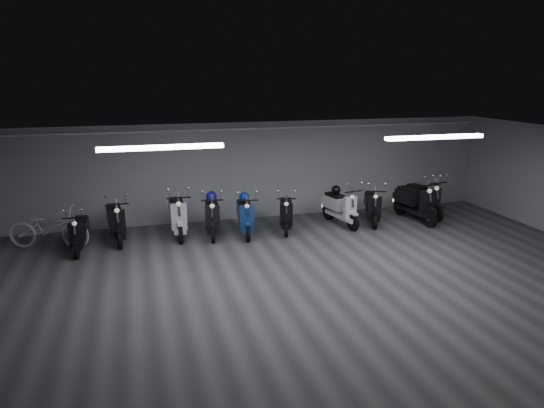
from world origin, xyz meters
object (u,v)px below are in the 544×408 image
object	(u,v)px
scooter_6	(341,202)
helmet_2	(336,190)
bicycle	(48,223)
helmet_1	(211,196)
scooter_1	(115,215)
scooter_7	(373,201)
scooter_5	(286,208)
scooter_2	(177,209)
scooter_4	(245,210)
scooter_8	(416,196)
scooter_3	(212,210)
scooter_0	(79,227)
scooter_9	(424,193)
helmet_0	(244,197)

from	to	relation	value
scooter_6	helmet_2	size ratio (longest dim) A/B	7.13
bicycle	helmet_1	size ratio (longest dim) A/B	6.75
scooter_1	scooter_7	xyz separation A→B (m)	(6.94, -0.26, -0.03)
scooter_1	scooter_5	xyz separation A→B (m)	(4.39, -0.25, -0.06)
scooter_2	scooter_5	distance (m)	2.87
scooter_4	scooter_5	xyz separation A→B (m)	(1.13, 0.05, -0.03)
scooter_8	scooter_7	bearing A→B (deg)	167.57
helmet_1	scooter_5	bearing A→B (deg)	-10.59
scooter_6	scooter_1	bearing A→B (deg)	167.14
scooter_3	helmet_2	bearing A→B (deg)	10.62
scooter_8	scooter_5	bearing A→B (deg)	171.05
scooter_5	helmet_1	size ratio (longest dim) A/B	5.88
scooter_0	helmet_2	bearing A→B (deg)	8.55
scooter_2	scooter_5	world-z (taller)	scooter_2
scooter_7	bicycle	bearing A→B (deg)	-162.06
scooter_9	helmet_1	bearing A→B (deg)	173.34
scooter_6	scooter_0	bearing A→B (deg)	171.57
scooter_1	helmet_0	distance (m)	3.30
scooter_0	scooter_9	world-z (taller)	scooter_9
scooter_0	bicycle	xyz separation A→B (m)	(-0.73, 0.43, 0.03)
scooter_4	scooter_1	bearing A→B (deg)	-178.48
scooter_2	scooter_4	distance (m)	1.76
scooter_0	helmet_0	size ratio (longest dim) A/B	5.89
scooter_2	scooter_6	xyz separation A→B (m)	(4.46, -0.25, -0.05)
scooter_6	scooter_4	bearing A→B (deg)	171.27
scooter_4	scooter_7	bearing A→B (deg)	7.43
scooter_2	scooter_0	bearing A→B (deg)	-166.20
scooter_7	helmet_1	size ratio (longest dim) A/B	6.11
bicycle	helmet_1	distance (m)	4.02
scooter_1	helmet_1	size ratio (longest dim) A/B	6.42
helmet_1	helmet_2	bearing A→B (deg)	-0.91
scooter_1	helmet_0	size ratio (longest dim) A/B	6.76
bicycle	scooter_3	bearing A→B (deg)	-74.13
helmet_0	scooter_4	bearing A→B (deg)	-96.82
scooter_0	bicycle	size ratio (longest dim) A/B	0.83
scooter_6	scooter_8	xyz separation A→B (m)	(2.22, -0.19, 0.06)
scooter_3	helmet_0	xyz separation A→B (m)	(0.88, 0.08, 0.28)
helmet_1	helmet_2	distance (m)	3.51
scooter_2	helmet_0	xyz separation A→B (m)	(1.75, -0.12, 0.23)
scooter_4	scooter_8	world-z (taller)	scooter_8
scooter_5	scooter_6	distance (m)	1.61
bicycle	scooter_6	bearing A→B (deg)	-74.07
scooter_5	helmet_2	distance (m)	1.62
scooter_1	bicycle	distance (m)	1.56
helmet_0	scooter_9	bearing A→B (deg)	0.25
scooter_5	scooter_8	bearing A→B (deg)	14.30
scooter_5	helmet_1	xyz separation A→B (m)	(-1.95, 0.36, 0.35)
scooter_4	helmet_0	bearing A→B (deg)	90.00
scooter_7	helmet_1	xyz separation A→B (m)	(-4.50, 0.37, 0.33)
scooter_6	bicycle	distance (m)	7.56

